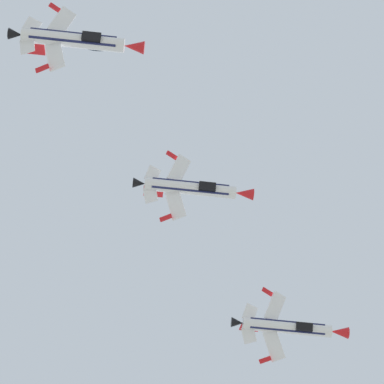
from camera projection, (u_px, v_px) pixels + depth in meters
The scene contains 3 objects.
fighter_jet_lead at pixel (289, 327), 104.36m from camera, with size 15.93×7.89×7.25m.
fighter_jet_left_wing at pixel (192, 189), 101.73m from camera, with size 15.93×7.51×7.60m.
fighter_jet_right_wing at pixel (76, 41), 90.77m from camera, with size 15.93×7.21×7.85m.
Camera 1 is at (-5.80, 1.25, 1.93)m, focal length 72.65 mm.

